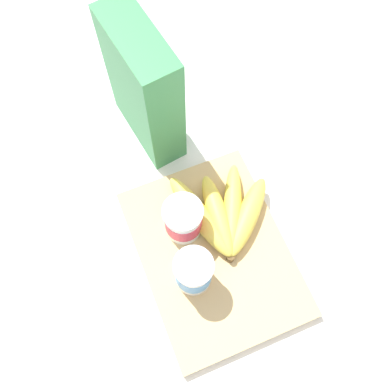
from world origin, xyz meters
name	(u,v)px	position (x,y,z in m)	size (l,w,h in m)	color
ground_plane	(213,254)	(0.00, 0.00, 0.00)	(2.40, 2.40, 0.00)	silver
cutting_board	(213,253)	(0.00, 0.00, 0.01)	(0.35, 0.26, 0.02)	tan
cereal_box	(144,89)	(0.30, 0.02, 0.14)	(0.18, 0.07, 0.27)	#38844C
yogurt_cup_front	(193,272)	(-0.03, 0.05, 0.07)	(0.07, 0.07, 0.10)	white
yogurt_cup_back	(183,220)	(0.06, 0.03, 0.06)	(0.07, 0.07, 0.09)	white
banana_bunch	(223,214)	(0.05, -0.04, 0.04)	(0.20, 0.19, 0.04)	#E5C948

